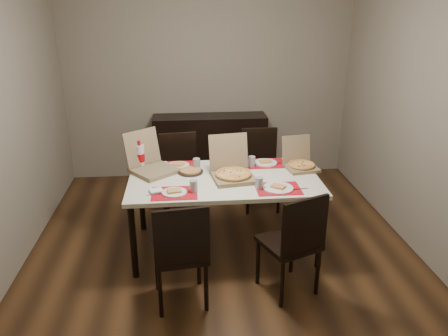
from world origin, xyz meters
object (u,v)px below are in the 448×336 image
Objects in this scene: sideboard at (210,148)px; dip_bowl at (235,169)px; dining_table at (224,184)px; chair_near_right at (294,240)px; chair_far_right at (260,165)px; chair_far_left at (180,171)px; soda_bottle at (140,157)px; pizza_box_center at (232,172)px; chair_near_left at (180,251)px.

dip_bowl is (0.14, -1.62, 0.32)m from sideboard.
dining_table is 0.22m from dip_bowl.
sideboard is at bearing 90.74° from dining_table.
chair_near_right is 1.74m from chair_far_right.
chair_far_left is at bearing -173.15° from chair_far_right.
soda_bottle is (-0.93, 0.17, 0.11)m from dip_bowl.
chair_far_left is at bearing 117.51° from dining_table.
chair_near_right is at bearing -90.65° from chair_far_right.
sideboard is at bearing 122.40° from chair_far_right.
chair_far_right is 7.05× the size of dip_bowl.
dip_bowl is at bearing 76.81° from pizza_box_center.
chair_far_right is (0.52, 0.93, -0.17)m from dining_table.
sideboard is 1.61× the size of chair_near_right.
dip_bowl is (0.12, 0.17, 0.08)m from dining_table.
sideboard is 1.71m from soda_bottle.
dining_table is at bearing 121.87° from chair_near_right.
chair_near_left is (-0.42, -0.87, -0.17)m from dining_table.
dip_bowl is (-0.38, 0.97, 0.25)m from chair_near_right.
sideboard is at bearing 101.41° from chair_near_right.
soda_bottle reaches higher than dining_table.
chair_near_right is 1.00× the size of chair_far_right.
sideboard is 1.66m from dip_bowl.
pizza_box_center is (0.08, -0.01, 0.13)m from dining_table.
dining_table is 0.90m from soda_bottle.
pizza_box_center is at bearing 117.86° from chair_near_right.
chair_far_right is 1.97× the size of pizza_box_center.
sideboard is 1.61× the size of chair_near_left.
chair_far_right is at bearing 62.51° from dip_bowl.
dining_table is 0.15m from pizza_box_center.
dip_bowl reaches higher than dining_table.
chair_near_left is 1.04m from pizza_box_center.
chair_near_right is 1.07m from dip_bowl.
pizza_box_center reaches higher than chair_far_right.
pizza_box_center is at bearing -115.02° from chair_far_right.
dining_table is at bearing -119.11° from chair_far_right.
chair_far_left is 1.00× the size of chair_far_right.
chair_near_right is at bearing -60.28° from chair_far_left.
chair_near_right reaches higher than sideboard.
pizza_box_center is at bearing -103.19° from dip_bowl.
chair_near_right is 0.95m from pizza_box_center.
chair_near_left is 7.05× the size of dip_bowl.
sideboard reaches higher than dining_table.
chair_far_right is at bearing 6.85° from chair_far_left.
chair_near_left is at bearing -117.59° from dip_bowl.
chair_far_left reaches higher than dining_table.
dining_table is 6.23× the size of soda_bottle.
pizza_box_center is (0.51, -0.83, 0.30)m from chair_far_left.
dip_bowl is (0.55, -0.65, 0.25)m from chair_far_left.
chair_near_left is 3.22× the size of soda_bottle.
soda_bottle reaches higher than chair_near_right.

